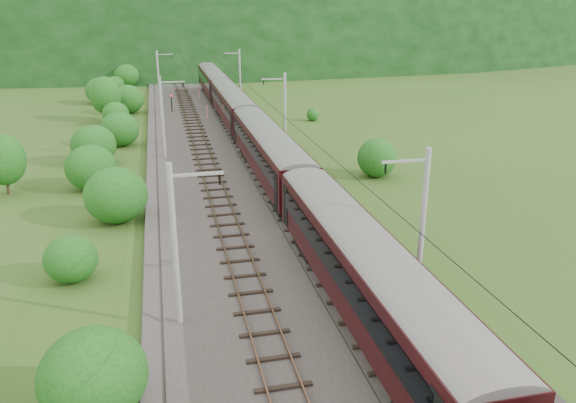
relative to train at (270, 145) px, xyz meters
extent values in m
plane|color=#314B17|center=(-2.40, -20.98, -3.62)|extent=(600.00, 600.00, 0.00)
cube|color=#38332D|center=(-2.40, -10.98, -3.47)|extent=(14.00, 220.00, 0.30)
cube|color=brown|center=(-5.52, -10.98, -3.12)|extent=(0.08, 220.00, 0.15)
cube|color=brown|center=(-4.08, -10.98, -3.12)|extent=(0.08, 220.00, 0.15)
cube|color=black|center=(-4.80, -10.98, -3.26)|extent=(2.40, 220.00, 0.12)
cube|color=brown|center=(-0.72, -10.98, -3.12)|extent=(0.08, 220.00, 0.15)
cube|color=brown|center=(0.72, -10.98, -3.12)|extent=(0.08, 220.00, 0.15)
cube|color=black|center=(0.00, -10.98, -3.26)|extent=(2.40, 220.00, 0.12)
cylinder|color=gray|center=(-8.60, -20.98, 0.68)|extent=(0.28, 0.28, 8.00)
cube|color=gray|center=(-7.40, -20.98, 4.08)|extent=(2.40, 0.12, 0.12)
cylinder|color=black|center=(-6.40, -20.98, 3.78)|extent=(0.10, 0.10, 0.50)
cylinder|color=gray|center=(-8.60, 11.02, 0.68)|extent=(0.28, 0.28, 8.00)
cube|color=gray|center=(-7.40, 11.02, 4.08)|extent=(2.40, 0.12, 0.12)
cylinder|color=black|center=(-6.40, 11.02, 3.78)|extent=(0.10, 0.10, 0.50)
cylinder|color=gray|center=(-8.60, 43.02, 0.68)|extent=(0.28, 0.28, 8.00)
cube|color=gray|center=(-7.40, 43.02, 4.08)|extent=(2.40, 0.12, 0.12)
cylinder|color=black|center=(-6.40, 43.02, 3.78)|extent=(0.10, 0.10, 0.50)
cylinder|color=gray|center=(-8.60, 75.02, 0.68)|extent=(0.28, 0.28, 8.00)
cube|color=gray|center=(-7.40, 75.02, 4.08)|extent=(2.40, 0.12, 0.12)
cylinder|color=black|center=(-6.40, 75.02, 3.78)|extent=(0.10, 0.10, 0.50)
cylinder|color=gray|center=(-8.60, 107.02, 0.68)|extent=(0.28, 0.28, 8.00)
cube|color=gray|center=(-7.40, 107.02, 4.08)|extent=(2.40, 0.12, 0.12)
cylinder|color=black|center=(-6.40, 107.02, 3.78)|extent=(0.10, 0.10, 0.50)
cylinder|color=gray|center=(3.80, -20.98, 0.68)|extent=(0.28, 0.28, 8.00)
cube|color=gray|center=(2.60, -20.98, 4.08)|extent=(2.40, 0.12, 0.12)
cylinder|color=black|center=(1.60, -20.98, 3.78)|extent=(0.10, 0.10, 0.50)
cylinder|color=gray|center=(3.80, 11.02, 0.68)|extent=(0.28, 0.28, 8.00)
cube|color=gray|center=(2.60, 11.02, 4.08)|extent=(2.40, 0.12, 0.12)
cylinder|color=black|center=(1.60, 11.02, 3.78)|extent=(0.10, 0.10, 0.50)
cylinder|color=gray|center=(3.80, 43.02, 0.68)|extent=(0.28, 0.28, 8.00)
cube|color=gray|center=(2.60, 43.02, 4.08)|extent=(2.40, 0.12, 0.12)
cylinder|color=black|center=(1.60, 43.02, 3.78)|extent=(0.10, 0.10, 0.50)
cylinder|color=gray|center=(3.80, 75.02, 0.68)|extent=(0.28, 0.28, 8.00)
cube|color=gray|center=(2.60, 75.02, 4.08)|extent=(2.40, 0.12, 0.12)
cylinder|color=black|center=(1.60, 75.02, 3.78)|extent=(0.10, 0.10, 0.50)
cylinder|color=gray|center=(3.80, 107.02, 0.68)|extent=(0.28, 0.28, 8.00)
cube|color=gray|center=(2.60, 107.02, 4.08)|extent=(2.40, 0.12, 0.12)
cylinder|color=black|center=(1.60, 107.02, 3.78)|extent=(0.10, 0.10, 0.50)
cylinder|color=black|center=(-4.80, -10.98, 3.48)|extent=(0.03, 198.00, 0.03)
cylinder|color=black|center=(0.00, -10.98, 3.48)|extent=(0.03, 198.00, 0.03)
ellipsoid|color=black|center=(-2.40, 239.02, -3.62)|extent=(504.00, 360.00, 244.00)
cube|color=black|center=(0.00, -22.92, -0.59)|extent=(2.98, 22.57, 3.08)
cylinder|color=slate|center=(0.00, -22.92, 0.80)|extent=(2.98, 22.46, 2.98)
cube|color=black|center=(-1.51, -22.92, -0.22)|extent=(0.05, 19.86, 1.18)
cube|color=black|center=(1.51, -22.92, -0.22)|extent=(0.05, 19.86, 1.18)
cube|color=black|center=(0.00, -15.02, -2.59)|extent=(2.26, 3.28, 0.92)
cube|color=black|center=(0.00, 0.46, -0.59)|extent=(2.98, 22.57, 3.08)
cylinder|color=slate|center=(0.00, 0.46, 0.80)|extent=(2.98, 22.46, 2.98)
cube|color=black|center=(-1.51, 0.46, -0.22)|extent=(0.05, 19.86, 1.18)
cube|color=black|center=(1.51, 0.46, -0.22)|extent=(0.05, 19.86, 1.18)
cube|color=black|center=(0.00, -7.44, -2.59)|extent=(2.26, 3.28, 0.92)
cube|color=black|center=(0.00, 8.36, -2.59)|extent=(2.26, 3.28, 0.92)
cube|color=black|center=(0.00, 23.83, -0.59)|extent=(2.98, 22.57, 3.08)
cylinder|color=slate|center=(0.00, 23.83, 0.80)|extent=(2.98, 22.46, 2.98)
cube|color=black|center=(-1.51, 23.83, -0.22)|extent=(0.05, 19.86, 1.18)
cube|color=black|center=(1.51, 23.83, -0.22)|extent=(0.05, 19.86, 1.18)
cube|color=black|center=(0.00, 15.93, -2.59)|extent=(2.26, 3.28, 0.92)
cube|color=black|center=(0.00, 31.73, -2.59)|extent=(2.26, 3.28, 0.92)
cube|color=black|center=(0.00, 47.21, -0.59)|extent=(2.98, 22.57, 3.08)
cylinder|color=slate|center=(0.00, 47.21, 0.80)|extent=(2.98, 22.46, 2.98)
cube|color=black|center=(-1.51, 47.21, -0.22)|extent=(0.05, 19.86, 1.18)
cube|color=black|center=(1.51, 47.21, -0.22)|extent=(0.05, 19.86, 1.18)
cube|color=black|center=(0.00, 39.31, -2.59)|extent=(2.26, 3.28, 0.92)
cube|color=black|center=(0.00, 55.11, -2.59)|extent=(2.26, 3.28, 0.92)
cube|color=navy|center=(0.00, 79.82, -0.59)|extent=(2.98, 18.47, 3.08)
cylinder|color=slate|center=(0.00, 79.82, 0.80)|extent=(2.98, 18.37, 2.98)
cube|color=black|center=(-1.51, 79.82, -0.22)|extent=(0.05, 16.25, 1.18)
cube|color=black|center=(1.51, 79.82, -0.22)|extent=(0.05, 16.25, 1.18)
cube|color=black|center=(0.00, 73.36, -2.59)|extent=(2.26, 3.28, 0.92)
cube|color=black|center=(0.00, 86.28, -2.59)|extent=(2.26, 3.28, 0.92)
cube|color=yellow|center=(0.00, 88.85, -0.79)|extent=(3.03, 0.50, 2.77)
cube|color=yellow|center=(0.00, 70.78, -0.79)|extent=(3.03, 0.50, 2.77)
cube|color=black|center=(0.00, 82.82, 1.52)|extent=(0.08, 1.60, 0.92)
cylinder|color=red|center=(-2.59, 30.66, -2.46)|extent=(0.18, 0.18, 1.71)
cylinder|color=red|center=(-2.42, 46.62, -2.56)|extent=(0.16, 0.16, 1.52)
cylinder|color=black|center=(-7.08, 36.20, -2.21)|extent=(0.16, 0.16, 2.21)
sphere|color=red|center=(-7.08, 36.20, -1.05)|extent=(0.27, 0.27, 0.27)
ellipsoid|color=#154B14|center=(-11.95, -26.59, -1.81)|extent=(4.02, 4.02, 3.62)
ellipsoid|color=#154B14|center=(-14.31, -14.63, -2.28)|extent=(2.98, 2.98, 2.68)
ellipsoid|color=#154B14|center=(-12.30, -5.72, -1.60)|extent=(4.48, 4.48, 4.03)
ellipsoid|color=#154B14|center=(-14.78, 2.56, -1.71)|extent=(4.24, 4.24, 3.82)
ellipsoid|color=#154B14|center=(-15.32, 10.78, -1.68)|extent=(4.31, 4.31, 3.88)
ellipsoid|color=#154B14|center=(-13.22, 17.90, -1.73)|extent=(4.20, 4.20, 3.78)
ellipsoid|color=#154B14|center=(-14.33, 29.35, -2.09)|extent=(3.39, 3.39, 3.05)
ellipsoid|color=#154B14|center=(-13.11, 37.91, -1.59)|extent=(4.51, 4.51, 4.06)
ellipsoid|color=#154B14|center=(-17.68, 47.38, -1.60)|extent=(4.48, 4.48, 4.03)
ellipsoid|color=#154B14|center=(-16.11, 57.79, -2.12)|extent=(3.33, 3.33, 3.00)
ellipsoid|color=#154B14|center=(-14.41, 66.49, -1.53)|extent=(4.64, 4.64, 4.17)
ellipsoid|color=#154B14|center=(-13.35, 72.50, -1.70)|extent=(4.25, 4.25, 3.83)
cylinder|color=black|center=(-21.49, 2.74, -2.23)|extent=(0.24, 0.24, 2.77)
ellipsoid|color=#154B14|center=(-21.49, 2.74, -0.65)|extent=(3.56, 3.56, 4.27)
cylinder|color=black|center=(-15.66, 32.80, -2.02)|extent=(0.24, 0.24, 3.20)
ellipsoid|color=#154B14|center=(-15.66, 32.80, -0.19)|extent=(4.12, 4.12, 4.94)
ellipsoid|color=#154B14|center=(9.98, 0.61, -2.02)|extent=(3.56, 3.56, 3.20)
ellipsoid|color=#154B14|center=(11.16, 26.77, -2.86)|extent=(1.68, 1.68, 1.51)
camera|label=1|loc=(-8.81, -45.26, 11.28)|focal=35.00mm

